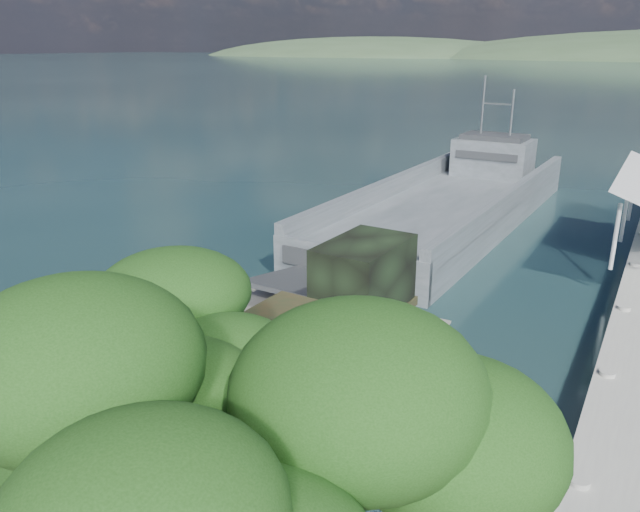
{
  "coord_description": "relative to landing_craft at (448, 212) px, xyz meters",
  "views": [
    {
      "loc": [
        12.09,
        -15.92,
        11.32
      ],
      "look_at": [
        -0.32,
        6.0,
        2.73
      ],
      "focal_mm": 35.0,
      "sensor_mm": 36.0,
      "label": 1
    }
  ],
  "objects": [
    {
      "name": "shoreline_rocks",
      "position": [
        -5.98,
        -22.47,
        -0.8
      ],
      "size": [
        3.2,
        5.6,
        0.9
      ],
      "primitive_type": null,
      "color": "slate",
      "rests_on": "ground"
    },
    {
      "name": "boat_ramp",
      "position": [
        0.22,
        -23.97,
        -0.55
      ],
      "size": [
        10.0,
        18.0,
        0.5
      ],
      "primitive_type": "cube",
      "color": "slate",
      "rests_on": "ground"
    },
    {
      "name": "overhang_tree",
      "position": [
        6.99,
        -32.79,
        5.51
      ],
      "size": [
        8.67,
        7.99,
        7.87
      ],
      "color": "#382A16",
      "rests_on": "ground"
    },
    {
      "name": "military_truck",
      "position": [
        2.98,
        -20.75,
        1.68
      ],
      "size": [
        3.18,
        8.72,
        3.98
      ],
      "rotation": [
        0.0,
        0.0,
        -0.05
      ],
      "color": "black",
      "rests_on": "boat_ramp"
    },
    {
      "name": "ground",
      "position": [
        0.22,
        -22.97,
        -0.8
      ],
      "size": [
        1400.0,
        1400.0,
        0.0
      ],
      "primitive_type": "plane",
      "color": "#163135",
      "rests_on": "ground"
    },
    {
      "name": "soldier",
      "position": [
        -1.23,
        -24.93,
        0.55
      ],
      "size": [
        0.74,
        0.72,
        1.71
      ],
      "primitive_type": "imported",
      "rotation": [
        0.0,
        0.0,
        0.71
      ],
      "color": "#24311B",
      "rests_on": "boat_ramp"
    },
    {
      "name": "landing_craft",
      "position": [
        0.0,
        0.0,
        0.0
      ],
      "size": [
        9.24,
        33.31,
        9.83
      ],
      "rotation": [
        0.0,
        0.0,
        -0.03
      ],
      "color": "#4A5357",
      "rests_on": "ground"
    }
  ]
}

